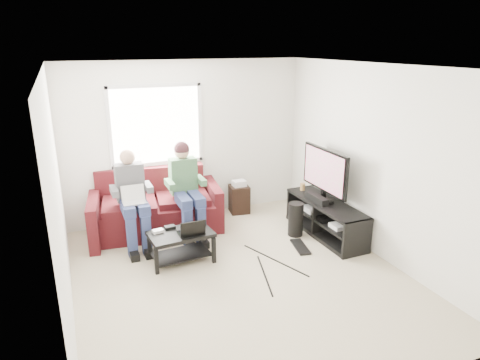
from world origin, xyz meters
The scene contains 26 objects.
floor centered at (0.00, 0.00, 0.00)m, with size 4.50×4.50×0.00m, color #B1A58A.
ceiling centered at (0.00, 0.00, 2.60)m, with size 4.50×4.50×0.00m, color white.
wall_back centered at (0.00, 2.25, 1.30)m, with size 4.50×4.50×0.00m, color silver.
wall_front centered at (0.00, -2.25, 1.30)m, with size 4.50×4.50×0.00m, color silver.
wall_left centered at (-2.00, 0.00, 1.30)m, with size 4.50×4.50×0.00m, color silver.
wall_right centered at (2.00, 0.00, 1.30)m, with size 4.50×4.50×0.00m, color silver.
window centered at (-0.50, 2.23, 1.60)m, with size 1.48×0.04×1.28m.
sofa centered at (-0.67, 1.82, 0.34)m, with size 2.15×1.18×0.95m.
person_left centered at (-1.07, 1.44, 0.78)m, with size 0.40×0.71×1.40m.
person_right centered at (-0.27, 1.46, 0.84)m, with size 0.40×0.71×1.44m.
laptop_silver centered at (-1.07, 1.29, 0.77)m, with size 0.32×0.22×0.24m, color silver, non-canonical shape.
coffee_table centered at (-0.58, 0.69, 0.31)m, with size 0.87×0.58×0.42m.
laptop_black centered at (-0.46, 0.61, 0.54)m, with size 0.34×0.24×0.24m, color black, non-canonical shape.
controller_a centered at (-0.86, 0.81, 0.44)m, with size 0.14×0.09×0.04m, color silver.
controller_b centered at (-0.68, 0.87, 0.44)m, with size 0.14×0.09×0.04m, color black.
controller_c centered at (-0.28, 0.84, 0.44)m, with size 0.14×0.09×0.04m, color gray.
tv_stand centered at (1.70, 0.65, 0.24)m, with size 0.49×1.60×0.53m.
tv centered at (1.70, 0.75, 0.99)m, with size 0.12×1.10×0.81m.
soundbar centered at (1.58, 0.75, 0.58)m, with size 0.12×0.50×0.10m, color black.
drink_cup centered at (1.65, 1.28, 0.59)m, with size 0.08×0.08×0.12m, color #9B7543.
console_white centered at (1.70, 0.25, 0.31)m, with size 0.30×0.22×0.06m, color silver.
console_grey centered at (1.70, 0.95, 0.32)m, with size 0.34×0.26×0.08m, color gray.
console_black centered at (1.70, 0.60, 0.32)m, with size 0.38×0.30×0.07m, color black.
subwoofer centered at (1.27, 0.81, 0.26)m, with size 0.23×0.23×0.52m, color black.
keyboard_floor centered at (1.12, 0.40, 0.01)m, with size 0.17×0.50×0.03m, color black.
end_table centered at (0.83, 2.02, 0.26)m, with size 0.32×0.32×0.58m.
Camera 1 is at (-1.87, -4.45, 2.85)m, focal length 32.00 mm.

